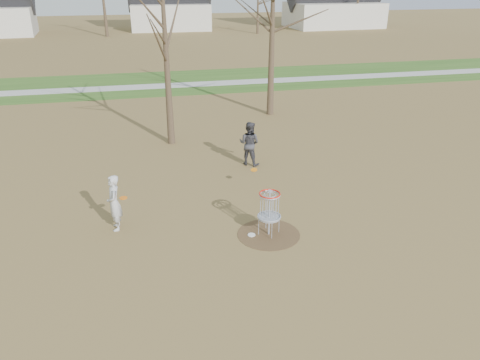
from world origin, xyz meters
name	(u,v)px	position (x,y,z in m)	size (l,w,h in m)	color
ground	(269,234)	(0.00, 0.00, 0.00)	(160.00, 160.00, 0.00)	brown
green_band	(185,82)	(0.00, 21.00, 0.01)	(160.00, 8.00, 0.01)	#2D5119
footpath	(186,85)	(0.00, 20.00, 0.01)	(160.00, 1.50, 0.01)	#9E9E99
dirt_circle	(269,234)	(0.00, 0.00, 0.01)	(1.80, 1.80, 0.01)	#47331E
player_standing	(114,203)	(-4.23, 1.30, 0.83)	(0.61, 0.40, 1.67)	#BDBDBD
player_throwing	(249,143)	(0.73, 5.33, 0.86)	(0.83, 0.65, 1.72)	#39383E
disc_grounded	(252,235)	(-0.49, 0.04, 0.02)	(0.22, 0.22, 0.02)	white
discs_in_play	(198,182)	(-1.72, 2.06, 0.91)	(4.47, 2.03, 0.32)	orange
disc_golf_basket	(269,206)	(0.00, 0.00, 0.91)	(0.64, 0.64, 1.35)	#9EA3AD
houses_row	(189,1)	(4.32, 52.56, 3.52)	(56.51, 10.01, 7.26)	silver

